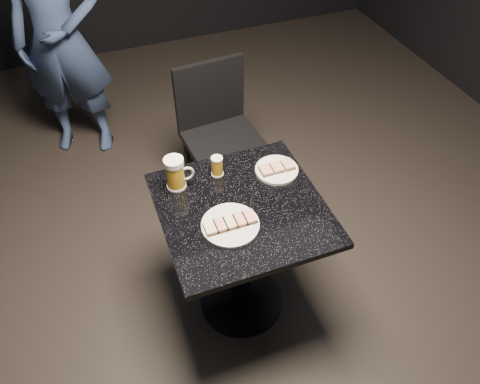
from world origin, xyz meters
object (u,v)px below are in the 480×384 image
plate_small (277,170)px  patron (59,40)px  table (242,242)px  beer_mug (176,173)px  beer_tumbler (217,166)px  plate_large (230,225)px  chair (219,129)px

plate_small → patron: size_ratio=0.12×
table → beer_mug: 0.45m
beer_tumbler → plate_large: bearing=-99.2°
beer_tumbler → chair: size_ratio=0.11×
chair → plate_small: bearing=-86.0°
plate_small → chair: chair is taller
patron → beer_mug: bearing=-57.8°
plate_large → patron: size_ratio=0.15×
plate_small → chair: bearing=94.0°
table → beer_tumbler: beer_tumbler is taller
plate_small → table: plate_small is taller
plate_large → beer_tumbler: size_ratio=2.46×
plate_large → plate_small: (0.31, 0.24, 0.00)m
table → beer_mug: (-0.23, 0.22, 0.32)m
plate_large → table: (0.08, 0.09, -0.25)m
beer_tumbler → chair: chair is taller
plate_small → beer_tumbler: beer_tumbler is taller
plate_large → chair: size_ratio=0.27×
beer_mug → chair: bearing=57.5°
plate_large → table: plate_large is taller
plate_large → beer_mug: beer_mug is taller
plate_large → beer_mug: (-0.14, 0.31, 0.07)m
patron → beer_tumbler: 1.55m
plate_large → table: bearing=46.5°
beer_tumbler → beer_mug: bearing=-176.2°
plate_small → beer_mug: 0.47m
plate_large → plate_small: 0.40m
plate_large → patron: bearing=105.9°
chair → beer_tumbler: bearing=-108.8°
table → beer_tumbler: (-0.03, 0.23, 0.29)m
table → plate_small: bearing=33.6°
patron → table: bearing=-52.4°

